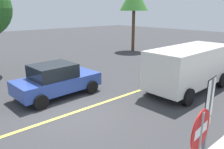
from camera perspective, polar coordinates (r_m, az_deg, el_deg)
ground_plane at (r=9.21m, az=-9.76°, el=-9.58°), size 80.00×80.00×0.00m
lane_marking_centre at (r=10.92m, az=3.76°, el=-5.15°), size 28.00×0.16×0.01m
stop_sign at (r=4.42m, az=21.11°, el=-17.16°), size 0.76×0.10×2.34m
speed_limit_sign at (r=5.61m, az=23.36°, el=-8.20°), size 0.54×0.09×2.52m
white_van at (r=11.87m, az=19.14°, el=2.09°), size 5.25×2.37×2.20m
car_blue_behind_van at (r=10.87m, az=-14.00°, el=-1.35°), size 4.03×2.17×1.56m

